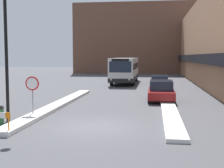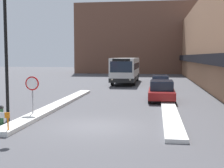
{
  "view_description": "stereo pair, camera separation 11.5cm",
  "coord_description": "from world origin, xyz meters",
  "px_view_note": "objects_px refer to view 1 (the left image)",
  "views": [
    {
      "loc": [
        2.69,
        -14.08,
        3.27
      ],
      "look_at": [
        0.18,
        4.3,
        1.63
      ],
      "focal_mm": 50.0,
      "sensor_mm": 36.0,
      "label": 1
    },
    {
      "loc": [
        2.8,
        -14.07,
        3.27
      ],
      "look_at": [
        0.18,
        4.3,
        1.63
      ],
      "focal_mm": 50.0,
      "sensor_mm": 36.0,
      "label": 2
    }
  ],
  "objects_px": {
    "parked_car_back": "(159,82)",
    "stop_sign": "(32,88)",
    "city_bus": "(125,69)",
    "street_lamp": "(11,38)",
    "parked_car_front": "(161,91)"
  },
  "relations": [
    {
      "from": "city_bus",
      "to": "stop_sign",
      "type": "bearing_deg",
      "value": -97.58
    },
    {
      "from": "city_bus",
      "to": "parked_car_front",
      "type": "bearing_deg",
      "value": -74.52
    },
    {
      "from": "parked_car_back",
      "to": "city_bus",
      "type": "bearing_deg",
      "value": 120.35
    },
    {
      "from": "parked_car_front",
      "to": "street_lamp",
      "type": "bearing_deg",
      "value": -131.57
    },
    {
      "from": "parked_car_back",
      "to": "street_lamp",
      "type": "relative_size",
      "value": 0.64
    },
    {
      "from": "parked_car_back",
      "to": "street_lamp",
      "type": "distance_m",
      "value": 18.35
    },
    {
      "from": "city_bus",
      "to": "street_lamp",
      "type": "distance_m",
      "value": 23.75
    },
    {
      "from": "parked_car_back",
      "to": "stop_sign",
      "type": "xyz_separation_m",
      "value": [
        -7.05,
        -15.08,
        0.89
      ]
    },
    {
      "from": "city_bus",
      "to": "street_lamp",
      "type": "relative_size",
      "value": 1.58
    },
    {
      "from": "city_bus",
      "to": "street_lamp",
      "type": "height_order",
      "value": "street_lamp"
    },
    {
      "from": "parked_car_front",
      "to": "street_lamp",
      "type": "height_order",
      "value": "street_lamp"
    },
    {
      "from": "city_bus",
      "to": "parked_car_back",
      "type": "xyz_separation_m",
      "value": [
        4.11,
        -7.01,
        -0.99
      ]
    },
    {
      "from": "stop_sign",
      "to": "street_lamp",
      "type": "height_order",
      "value": "street_lamp"
    },
    {
      "from": "city_bus",
      "to": "parked_car_front",
      "type": "distance_m",
      "value": 15.41
    },
    {
      "from": "city_bus",
      "to": "stop_sign",
      "type": "distance_m",
      "value": 22.29
    }
  ]
}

